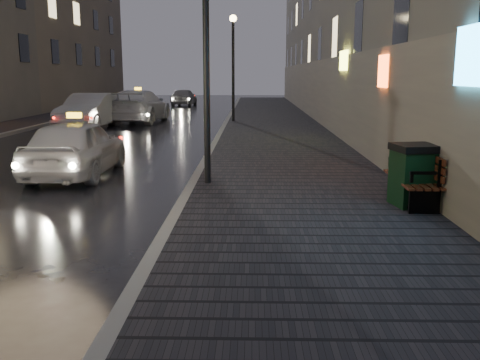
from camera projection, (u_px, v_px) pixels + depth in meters
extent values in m
plane|color=black|center=(4.00, 299.00, 6.11)|extent=(120.00, 120.00, 0.00)
cube|color=black|center=(274.00, 124.00, 26.60)|extent=(4.60, 58.00, 0.15)
cube|color=slate|center=(226.00, 124.00, 26.66)|extent=(0.20, 58.00, 0.15)
cube|color=black|center=(23.00, 124.00, 26.89)|extent=(2.40, 58.00, 0.15)
cube|color=slate|center=(49.00, 124.00, 26.86)|extent=(0.20, 58.00, 0.15)
cube|color=#605B54|center=(331.00, 0.00, 29.20)|extent=(1.80, 50.00, 13.00)
cube|color=#6B6051|center=(53.00, 37.00, 43.59)|extent=(6.00, 22.00, 11.00)
cylinder|color=black|center=(206.00, 68.00, 11.44)|extent=(0.14, 0.14, 5.00)
cylinder|color=black|center=(233.00, 72.00, 27.13)|extent=(0.14, 0.14, 5.00)
sphere|color=#FFD88C|center=(233.00, 18.00, 26.62)|extent=(0.36, 0.36, 0.36)
cube|color=black|center=(424.00, 202.00, 9.23)|extent=(0.53, 0.07, 0.42)
cube|color=black|center=(439.00, 181.00, 9.15)|extent=(0.06, 0.06, 0.74)
cube|color=black|center=(423.00, 173.00, 9.14)|extent=(0.44, 0.06, 0.05)
cube|color=black|center=(401.00, 183.00, 10.79)|extent=(0.53, 0.07, 0.42)
cube|color=black|center=(414.00, 165.00, 10.71)|extent=(0.06, 0.06, 0.74)
cube|color=black|center=(400.00, 159.00, 10.69)|extent=(0.44, 0.06, 0.05)
cube|color=#42160E|center=(413.00, 179.00, 9.96)|extent=(0.69, 1.91, 0.04)
cube|color=#42160E|center=(427.00, 163.00, 9.89)|extent=(0.07, 1.90, 0.42)
cube|color=black|center=(414.00, 178.00, 9.77)|extent=(0.80, 0.80, 1.01)
cube|color=black|center=(416.00, 148.00, 9.66)|extent=(0.86, 0.86, 0.13)
imported|color=silver|center=(76.00, 147.00, 13.40)|extent=(1.72, 4.28, 1.46)
imported|color=#9D9DA5|center=(90.00, 111.00, 25.10)|extent=(2.11, 5.09, 1.64)
imported|color=silver|center=(139.00, 106.00, 28.31)|extent=(2.72, 6.00, 1.71)
imported|color=gray|center=(184.00, 97.00, 43.39)|extent=(1.90, 4.15, 1.38)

